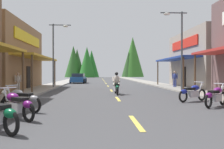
% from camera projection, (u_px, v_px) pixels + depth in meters
% --- Properties ---
extents(ground, '(10.23, 94.96, 0.10)m').
position_uv_depth(ground, '(106.00, 85.00, 32.57)').
color(ground, '#424244').
extents(sidewalk_left, '(2.40, 94.96, 0.12)m').
position_uv_depth(sidewalk_left, '(58.00, 84.00, 32.20)').
color(sidewalk_left, '#9E9991').
rests_on(sidewalk_left, ground).
extents(sidewalk_right, '(2.40, 94.96, 0.12)m').
position_uv_depth(sidewalk_right, '(154.00, 84.00, 32.94)').
color(sidewalk_right, gray).
rests_on(sidewalk_right, ground).
extents(centerline_dashes, '(0.16, 70.38, 0.01)m').
position_uv_depth(centerline_dashes, '(106.00, 83.00, 36.36)').
color(centerline_dashes, '#E0C64C').
rests_on(centerline_dashes, ground).
extents(storefront_right_far, '(9.50, 10.17, 5.65)m').
position_uv_depth(storefront_right_far, '(221.00, 60.00, 25.23)').
color(storefront_right_far, gray).
rests_on(storefront_right_far, ground).
extents(streetlamp_left, '(2.12, 0.30, 6.31)m').
position_uv_depth(streetlamp_left, '(57.00, 46.00, 24.43)').
color(streetlamp_left, '#474C51').
rests_on(streetlamp_left, ground).
extents(streetlamp_right, '(2.12, 0.30, 6.36)m').
position_uv_depth(streetlamp_right, '(178.00, 40.00, 19.72)').
color(streetlamp_right, '#474C51').
rests_on(streetlamp_right, ground).
extents(motorcycle_parked_right_3, '(1.68, 1.48, 1.04)m').
position_uv_depth(motorcycle_parked_right_3, '(216.00, 96.00, 11.16)').
color(motorcycle_parked_right_3, black).
rests_on(motorcycle_parked_right_3, ground).
extents(motorcycle_parked_right_4, '(1.90, 1.16, 1.04)m').
position_uv_depth(motorcycle_parked_right_4, '(192.00, 92.00, 13.13)').
color(motorcycle_parked_right_4, black).
rests_on(motorcycle_parked_right_4, ground).
extents(motorcycle_parked_left_2, '(1.63, 1.54, 1.04)m').
position_uv_depth(motorcycle_parked_left_2, '(16.00, 105.00, 8.12)').
color(motorcycle_parked_left_2, black).
rests_on(motorcycle_parked_left_2, ground).
extents(motorcycle_parked_left_3, '(1.87, 1.22, 1.04)m').
position_uv_depth(motorcycle_parked_left_3, '(21.00, 99.00, 9.72)').
color(motorcycle_parked_left_3, black).
rests_on(motorcycle_parked_left_3, ground).
extents(rider_cruising_lead, '(0.60, 2.14, 1.57)m').
position_uv_depth(rider_cruising_lead, '(116.00, 85.00, 17.39)').
color(rider_cruising_lead, black).
rests_on(rider_cruising_lead, ground).
extents(pedestrian_browsing, '(0.42, 0.48, 1.54)m').
position_uv_depth(pedestrian_browsing, '(18.00, 81.00, 18.85)').
color(pedestrian_browsing, '#B2A599').
rests_on(pedestrian_browsing, ground).
extents(pedestrian_waiting, '(0.44, 0.44, 1.69)m').
position_uv_depth(pedestrian_waiting, '(175.00, 78.00, 24.42)').
color(pedestrian_waiting, '#333F8C').
rests_on(pedestrian_waiting, ground).
extents(parked_car_curbside, '(2.23, 4.38, 1.40)m').
position_uv_depth(parked_car_curbside, '(78.00, 78.00, 35.74)').
color(parked_car_curbside, '#1E4C8C').
rests_on(parked_car_curbside, ground).
extents(treeline_backdrop, '(26.51, 12.96, 13.70)m').
position_uv_depth(treeline_backdrop, '(107.00, 60.00, 82.67)').
color(treeline_backdrop, '#306823').
rests_on(treeline_backdrop, ground).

